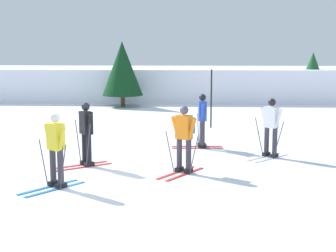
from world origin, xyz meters
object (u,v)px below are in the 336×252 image
at_px(skier_yellow, 56,148).
at_px(trail_marker_pole, 211,99).
at_px(skier_white, 271,126).
at_px(conifer_far_right, 312,72).
at_px(skier_orange, 184,135).
at_px(skier_blue, 202,119).
at_px(skier_black, 86,132).
at_px(conifer_far_left, 122,68).

xyz_separation_m(skier_yellow, trail_marker_pole, (3.82, 8.64, 0.24)).
height_order(skier_white, conifer_far_right, conifer_far_right).
bearing_deg(skier_yellow, skier_orange, 27.36).
bearing_deg(conifer_far_right, skier_white, -107.74).
distance_m(skier_yellow, skier_blue, 5.75).
bearing_deg(conifer_far_right, skier_blue, -116.34).
xyz_separation_m(skier_yellow, conifer_far_right, (10.05, 18.15, 0.84)).
distance_m(skier_white, skier_orange, 3.09).
height_order(skier_yellow, trail_marker_pole, trail_marker_pole).
xyz_separation_m(skier_white, skier_orange, (-2.46, -1.88, 0.04)).
xyz_separation_m(trail_marker_pole, conifer_far_right, (6.23, 9.51, 0.61)).
xyz_separation_m(skier_orange, conifer_far_right, (7.19, 16.67, 0.80)).
bearing_deg(skier_white, trail_marker_pole, 105.89).
height_order(skier_black, skier_blue, same).
relative_size(skier_yellow, skier_blue, 1.00).
distance_m(conifer_far_left, conifer_far_right, 11.06).
bearing_deg(conifer_far_right, trail_marker_pole, -123.24).
xyz_separation_m(skier_blue, conifer_far_left, (-4.05, 10.85, 1.14)).
height_order(skier_yellow, conifer_far_left, conifer_far_left).
bearing_deg(skier_orange, skier_black, 167.50).
relative_size(skier_yellow, trail_marker_pole, 0.74).
bearing_deg(skier_blue, skier_white, -33.61).
bearing_deg(skier_white, skier_orange, -142.64).
relative_size(skier_yellow, skier_orange, 1.00).
bearing_deg(skier_blue, trail_marker_pole, 83.60).
bearing_deg(skier_blue, skier_orange, -99.07).
relative_size(skier_black, skier_white, 1.00).
xyz_separation_m(skier_black, skier_yellow, (-0.24, -2.06, -0.00)).
distance_m(skier_yellow, trail_marker_pole, 9.45).
bearing_deg(skier_black, skier_yellow, -96.54).
xyz_separation_m(skier_blue, conifer_far_right, (6.68, 13.50, 0.84)).
distance_m(skier_white, conifer_far_right, 15.55).
xyz_separation_m(skier_orange, conifer_far_left, (-3.54, 14.02, 1.10)).
xyz_separation_m(skier_blue, skier_orange, (-0.51, -3.17, 0.04)).
bearing_deg(skier_black, skier_blue, 39.56).
relative_size(skier_orange, conifer_far_left, 0.49).
bearing_deg(skier_yellow, skier_white, 32.25).
relative_size(skier_black, conifer_far_left, 0.49).
bearing_deg(skier_blue, skier_yellow, -125.92).
xyz_separation_m(skier_yellow, skier_orange, (2.86, 1.48, 0.04)).
bearing_deg(trail_marker_pole, skier_orange, -97.59).
xyz_separation_m(skier_yellow, skier_blue, (3.37, 4.65, -0.00)).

